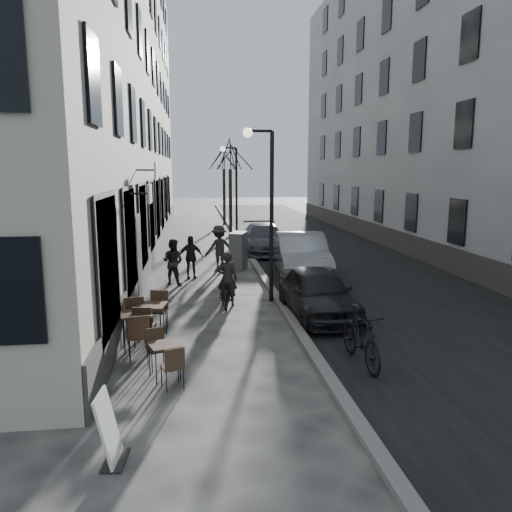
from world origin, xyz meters
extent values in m
plane|color=#373432|center=(0.00, 0.00, 0.00)|extent=(120.00, 120.00, 0.00)
cube|color=black|center=(3.85, 16.00, 0.00)|extent=(7.30, 60.00, 0.00)
cube|color=#65625E|center=(0.20, 16.00, 0.06)|extent=(0.25, 60.00, 0.12)
cube|color=#AFA493|center=(-6.00, 16.50, 8.00)|extent=(4.00, 35.00, 16.00)
cube|color=gray|center=(9.50, 16.50, 8.00)|extent=(4.00, 35.00, 16.00)
cylinder|color=black|center=(0.00, 6.00, 2.50)|extent=(0.12, 0.12, 5.00)
cylinder|color=black|center=(-0.35, 6.00, 5.00)|extent=(0.70, 0.08, 0.08)
sphere|color=#FFF2CC|center=(-0.70, 6.00, 4.95)|extent=(0.28, 0.28, 0.28)
cylinder|color=black|center=(0.00, 18.00, 2.50)|extent=(0.12, 0.12, 5.00)
cylinder|color=black|center=(-0.35, 18.00, 5.00)|extent=(0.70, 0.08, 0.08)
sphere|color=#FFF2CC|center=(-0.70, 18.00, 4.95)|extent=(0.28, 0.28, 0.28)
cylinder|color=black|center=(-0.10, 21.00, 1.95)|extent=(0.20, 0.20, 3.90)
cylinder|color=black|center=(-0.10, 27.00, 1.95)|extent=(0.20, 0.20, 3.90)
cube|color=black|center=(-2.88, 0.74, 0.66)|extent=(0.70, 0.70, 0.04)
cylinder|color=black|center=(-3.02, 0.44, 0.32)|extent=(0.02, 0.02, 0.64)
cylinder|color=black|center=(-2.58, 0.60, 0.32)|extent=(0.02, 0.02, 0.64)
cylinder|color=black|center=(-3.17, 0.88, 0.32)|extent=(0.02, 0.02, 0.64)
cylinder|color=black|center=(-2.74, 1.03, 0.32)|extent=(0.02, 0.02, 0.64)
cube|color=black|center=(-3.57, 2.40, 0.80)|extent=(0.77, 0.77, 0.04)
cylinder|color=black|center=(-3.80, 2.07, 0.39)|extent=(0.03, 0.03, 0.78)
cylinder|color=black|center=(-3.25, 2.16, 0.39)|extent=(0.03, 0.03, 0.78)
cylinder|color=black|center=(-3.89, 2.63, 0.39)|extent=(0.03, 0.03, 0.78)
cylinder|color=black|center=(-3.34, 2.72, 0.39)|extent=(0.03, 0.03, 0.78)
cube|color=black|center=(-3.30, 3.10, 0.79)|extent=(0.76, 0.76, 0.04)
cylinder|color=black|center=(-3.62, 2.88, 0.38)|extent=(0.03, 0.03, 0.76)
cylinder|color=black|center=(-3.08, 2.78, 0.38)|extent=(0.03, 0.03, 0.76)
cylinder|color=black|center=(-3.53, 3.42, 0.38)|extent=(0.03, 0.03, 0.76)
cylinder|color=black|center=(-2.98, 3.33, 0.38)|extent=(0.03, 0.03, 0.76)
cube|color=black|center=(-3.40, -2.00, 0.02)|extent=(0.33, 0.60, 0.04)
cube|color=silver|center=(-3.47, -2.00, 0.51)|extent=(0.29, 0.60, 0.97)
cube|color=#58585A|center=(-0.55, 10.96, 0.74)|extent=(0.82, 1.10, 1.48)
imported|color=black|center=(-1.34, 5.69, 0.49)|extent=(0.90, 1.94, 0.98)
imported|color=black|center=(-1.34, 5.69, 0.80)|extent=(0.63, 0.46, 1.61)
imported|color=black|center=(-3.01, 8.64, 0.79)|extent=(0.95, 0.87, 1.58)
imported|color=black|center=(-1.30, 10.83, 0.89)|extent=(1.29, 0.98, 1.78)
imported|color=black|center=(-2.41, 9.53, 0.78)|extent=(0.96, 0.51, 1.56)
imported|color=black|center=(1.00, 4.31, 0.66)|extent=(1.77, 3.96, 1.32)
imported|color=gray|center=(1.61, 9.20, 0.81)|extent=(2.13, 5.02, 1.61)
imported|color=#363A40|center=(1.00, 14.69, 0.68)|extent=(2.01, 4.71, 1.36)
imported|color=black|center=(1.04, 0.89, 0.59)|extent=(0.66, 1.99, 1.18)
camera|label=1|loc=(-2.27, -8.41, 3.95)|focal=35.00mm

